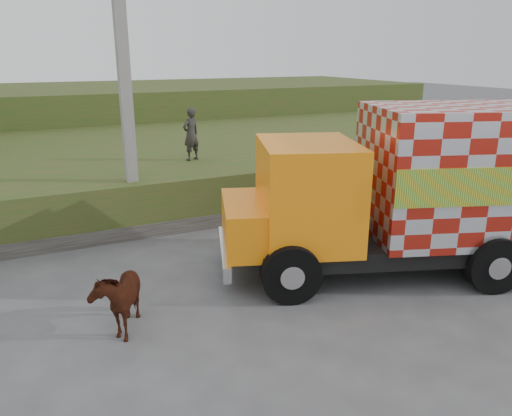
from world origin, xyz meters
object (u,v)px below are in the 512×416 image
pedestrian (191,134)px  utility_pole (125,85)px  cow (118,296)px  cargo_truck (432,189)px

pedestrian → utility_pole: bearing=16.3°
cow → pedestrian: size_ratio=0.89×
utility_pole → cargo_truck: bearing=-43.9°
cow → cargo_truck: bearing=19.3°
utility_pole → pedestrian: utility_pole is taller
utility_pole → pedestrian: (2.38, 1.97, -1.72)m
utility_pole → pedestrian: size_ratio=4.70×
cow → pedestrian: 8.12m
cargo_truck → cow: bearing=-163.8°
cargo_truck → cow: 7.12m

